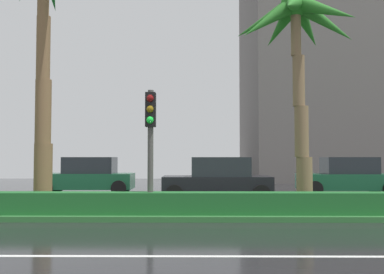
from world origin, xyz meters
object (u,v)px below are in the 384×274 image
at_px(palm_tree_centre, 296,33).
at_px(car_in_traffic_third, 218,180).
at_px(traffic_signal_median_right, 150,128).
at_px(car_in_traffic_fourth, 347,177).
at_px(car_in_traffic_second, 88,176).

distance_m(palm_tree_centre, car_in_traffic_third, 6.67).
xyz_separation_m(traffic_signal_median_right, car_in_traffic_fourth, (8.18, 8.18, -1.70)).
bearing_deg(car_in_traffic_fourth, traffic_signal_median_right, 45.00).
relative_size(palm_tree_centre, car_in_traffic_third, 1.60).
bearing_deg(traffic_signal_median_right, car_in_traffic_third, 68.76).
distance_m(traffic_signal_median_right, car_in_traffic_third, 6.17).
xyz_separation_m(traffic_signal_median_right, car_in_traffic_third, (2.15, 5.53, -1.70)).
height_order(car_in_traffic_second, car_in_traffic_third, same).
distance_m(palm_tree_centre, car_in_traffic_fourth, 9.07).
relative_size(car_in_traffic_second, car_in_traffic_third, 1.00).
xyz_separation_m(car_in_traffic_second, car_in_traffic_fourth, (11.97, -0.39, 0.00)).
height_order(palm_tree_centre, traffic_signal_median_right, palm_tree_centre).
xyz_separation_m(palm_tree_centre, car_in_traffic_fourth, (3.78, 6.73, -4.77)).
relative_size(traffic_signal_median_right, car_in_traffic_third, 0.80).
distance_m(traffic_signal_median_right, car_in_traffic_second, 9.52).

